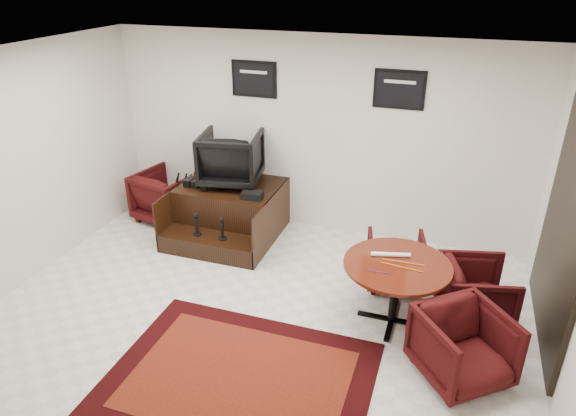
{
  "coord_description": "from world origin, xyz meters",
  "views": [
    {
      "loc": [
        1.86,
        -4.18,
        3.62
      ],
      "look_at": [
        0.13,
        0.9,
        1.04
      ],
      "focal_mm": 32.0,
      "sensor_mm": 36.0,
      "label": 1
    }
  ],
  "objects_px": {
    "armchair_side": "(166,194)",
    "table_chair_back": "(396,259)",
    "shine_podium": "(230,212)",
    "shine_chair": "(231,156)",
    "table_chair_corner": "(464,344)",
    "meeting_table": "(397,271)",
    "table_chair_window": "(476,290)"
  },
  "relations": [
    {
      "from": "shine_chair",
      "to": "table_chair_back",
      "type": "distance_m",
      "value": 2.69
    },
    {
      "from": "armchair_side",
      "to": "table_chair_back",
      "type": "bearing_deg",
      "value": -178.21
    },
    {
      "from": "table_chair_back",
      "to": "table_chair_corner",
      "type": "distance_m",
      "value": 1.63
    },
    {
      "from": "meeting_table",
      "to": "table_chair_back",
      "type": "distance_m",
      "value": 0.83
    },
    {
      "from": "table_chair_window",
      "to": "shine_chair",
      "type": "bearing_deg",
      "value": 57.8
    },
    {
      "from": "shine_podium",
      "to": "table_chair_back",
      "type": "bearing_deg",
      "value": -12.44
    },
    {
      "from": "table_chair_back",
      "to": "table_chair_corner",
      "type": "xyz_separation_m",
      "value": [
        0.83,
        -1.4,
        0.05
      ]
    },
    {
      "from": "meeting_table",
      "to": "table_chair_back",
      "type": "height_order",
      "value": "meeting_table"
    },
    {
      "from": "table_chair_corner",
      "to": "table_chair_back",
      "type": "bearing_deg",
      "value": 81.69
    },
    {
      "from": "shine_podium",
      "to": "table_chair_window",
      "type": "xyz_separation_m",
      "value": [
        3.4,
        -0.97,
        0.04
      ]
    },
    {
      "from": "shine_podium",
      "to": "shine_chair",
      "type": "bearing_deg",
      "value": 90.0
    },
    {
      "from": "shine_chair",
      "to": "table_chair_back",
      "type": "height_order",
      "value": "shine_chair"
    },
    {
      "from": "meeting_table",
      "to": "shine_chair",
      "type": "bearing_deg",
      "value": 150.46
    },
    {
      "from": "table_chair_corner",
      "to": "shine_podium",
      "type": "bearing_deg",
      "value": 110.61
    },
    {
      "from": "shine_podium",
      "to": "armchair_side",
      "type": "relative_size",
      "value": 1.75
    },
    {
      "from": "table_chair_corner",
      "to": "armchair_side",
      "type": "bearing_deg",
      "value": 115.96
    },
    {
      "from": "shine_chair",
      "to": "meeting_table",
      "type": "height_order",
      "value": "shine_chair"
    },
    {
      "from": "table_chair_back",
      "to": "table_chair_window",
      "type": "xyz_separation_m",
      "value": [
        0.93,
        -0.43,
        0.03
      ]
    },
    {
      "from": "armchair_side",
      "to": "meeting_table",
      "type": "xyz_separation_m",
      "value": [
        3.68,
        -1.43,
        0.24
      ]
    },
    {
      "from": "shine_chair",
      "to": "table_chair_window",
      "type": "xyz_separation_m",
      "value": [
        3.4,
        -1.12,
        -0.78
      ]
    },
    {
      "from": "table_chair_window",
      "to": "shine_podium",
      "type": "bearing_deg",
      "value": 60.06
    },
    {
      "from": "armchair_side",
      "to": "table_chair_corner",
      "type": "distance_m",
      "value": 4.88
    },
    {
      "from": "shine_podium",
      "to": "meeting_table",
      "type": "relative_size",
      "value": 1.29
    },
    {
      "from": "shine_podium",
      "to": "shine_chair",
      "type": "distance_m",
      "value": 0.83
    },
    {
      "from": "shine_chair",
      "to": "table_chair_corner",
      "type": "distance_m",
      "value": 3.98
    },
    {
      "from": "shine_chair",
      "to": "table_chair_corner",
      "type": "relative_size",
      "value": 1.06
    },
    {
      "from": "armchair_side",
      "to": "shine_podium",
      "type": "bearing_deg",
      "value": -174.16
    },
    {
      "from": "shine_podium",
      "to": "table_chair_window",
      "type": "distance_m",
      "value": 3.54
    },
    {
      "from": "shine_podium",
      "to": "table_chair_window",
      "type": "bearing_deg",
      "value": -15.93
    },
    {
      "from": "armchair_side",
      "to": "table_chair_back",
      "type": "distance_m",
      "value": 3.65
    },
    {
      "from": "shine_podium",
      "to": "meeting_table",
      "type": "bearing_deg",
      "value": -26.99
    },
    {
      "from": "shine_chair",
      "to": "armchair_side",
      "type": "xyz_separation_m",
      "value": [
        -1.11,
        -0.02,
        -0.74
      ]
    }
  ]
}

